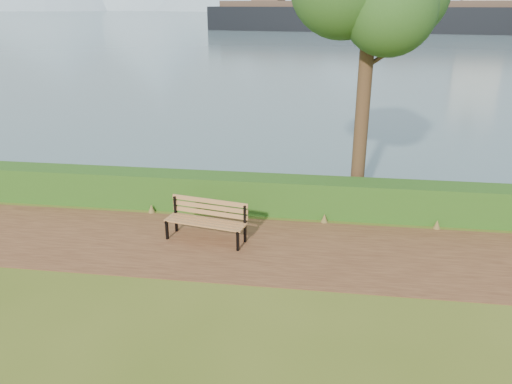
# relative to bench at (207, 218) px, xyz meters

# --- Properties ---
(ground) EXTENTS (140.00, 140.00, 0.00)m
(ground) POSITION_rel_bench_xyz_m (1.26, -0.64, -0.58)
(ground) COLOR #4B5B1A
(ground) RESTS_ON ground
(path) EXTENTS (40.00, 3.40, 0.01)m
(path) POSITION_rel_bench_xyz_m (1.26, -0.34, -0.58)
(path) COLOR #502C1B
(path) RESTS_ON ground
(hedge) EXTENTS (32.00, 0.85, 1.00)m
(hedge) POSITION_rel_bench_xyz_m (1.26, 1.96, -0.08)
(hedge) COLOR #1D4513
(hedge) RESTS_ON ground
(water) EXTENTS (700.00, 510.00, 0.00)m
(water) POSITION_rel_bench_xyz_m (1.26, 259.36, -0.58)
(water) COLOR #445D6D
(water) RESTS_ON ground
(bench) EXTENTS (2.08, 0.97, 1.01)m
(bench) POSITION_rel_bench_xyz_m (0.00, 0.00, 0.00)
(bench) COLOR black
(bench) RESTS_ON ground
(cargo_ship) EXTENTS (66.59, 21.69, 19.97)m
(cargo_ship) POSITION_rel_bench_xyz_m (12.81, 96.38, 2.40)
(cargo_ship) COLOR black
(cargo_ship) RESTS_ON ground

